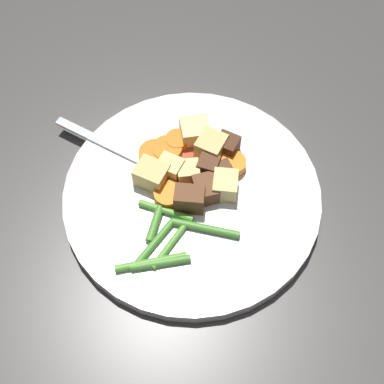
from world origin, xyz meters
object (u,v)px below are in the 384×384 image
(carrot_slice_4, at_px, (168,195))
(meat_chunk_1, at_px, (224,173))
(carrot_slice_1, at_px, (155,154))
(potato_chunk_2, at_px, (188,172))
(meat_chunk_4, at_px, (227,146))
(carrot_slice_0, at_px, (177,141))
(fork, at_px, (125,153))
(potato_chunk_1, at_px, (211,147))
(meat_chunk_2, at_px, (206,186))
(potato_chunk_5, at_px, (152,175))
(potato_chunk_3, at_px, (225,185))
(potato_chunk_0, at_px, (195,131))
(carrot_slice_2, at_px, (232,164))
(meat_chunk_0, at_px, (190,199))
(meat_chunk_3, at_px, (208,167))
(potato_chunk_4, at_px, (170,168))
(dinner_plate, at_px, (192,196))

(carrot_slice_4, relative_size, meat_chunk_1, 1.35)
(carrot_slice_1, height_order, potato_chunk_2, potato_chunk_2)
(carrot_slice_1, distance_m, meat_chunk_4, 0.08)
(carrot_slice_0, xyz_separation_m, fork, (-0.02, 0.06, -0.00))
(carrot_slice_1, relative_size, fork, 0.21)
(potato_chunk_1, bearing_deg, carrot_slice_4, 150.87)
(carrot_slice_1, distance_m, meat_chunk_2, 0.07)
(carrot_slice_4, distance_m, potato_chunk_5, 0.03)
(potato_chunk_3, relative_size, meat_chunk_1, 1.27)
(potato_chunk_0, distance_m, potato_chunk_1, 0.03)
(carrot_slice_2, bearing_deg, meat_chunk_4, 23.09)
(carrot_slice_0, relative_size, potato_chunk_5, 0.81)
(meat_chunk_0, xyz_separation_m, meat_chunk_2, (0.02, -0.01, -0.00))
(fork, bearing_deg, potato_chunk_0, -63.75)
(potato_chunk_0, bearing_deg, meat_chunk_4, -110.73)
(meat_chunk_1, height_order, meat_chunk_3, meat_chunk_3)
(carrot_slice_1, height_order, meat_chunk_4, meat_chunk_4)
(meat_chunk_0, bearing_deg, carrot_slice_4, 78.06)
(potato_chunk_5, distance_m, meat_chunk_4, 0.09)
(potato_chunk_1, relative_size, meat_chunk_0, 0.96)
(potato_chunk_5, bearing_deg, carrot_slice_2, -68.59)
(carrot_slice_1, distance_m, potato_chunk_3, 0.09)
(potato_chunk_2, bearing_deg, fork, 76.49)
(meat_chunk_4, bearing_deg, potato_chunk_5, 124.79)
(potato_chunk_4, xyz_separation_m, meat_chunk_1, (0.00, -0.06, -0.00))
(carrot_slice_0, bearing_deg, potato_chunk_5, 161.70)
(potato_chunk_1, xyz_separation_m, meat_chunk_4, (0.00, -0.02, -0.00))
(carrot_slice_4, bearing_deg, potato_chunk_2, -29.74)
(potato_chunk_2, bearing_deg, carrot_slice_4, 150.26)
(carrot_slice_0, relative_size, meat_chunk_4, 1.12)
(meat_chunk_3, bearing_deg, potato_chunk_4, 102.19)
(meat_chunk_1, bearing_deg, potato_chunk_4, 94.31)
(meat_chunk_4, bearing_deg, meat_chunk_0, 159.21)
(carrot_slice_1, xyz_separation_m, fork, (-0.00, 0.03, -0.00))
(potato_chunk_5, bearing_deg, meat_chunk_2, -92.94)
(carrot_slice_4, relative_size, meat_chunk_0, 0.99)
(carrot_slice_2, relative_size, potato_chunk_5, 0.95)
(potato_chunk_0, distance_m, potato_chunk_2, 0.05)
(meat_chunk_0, xyz_separation_m, meat_chunk_3, (0.04, -0.01, -0.00))
(potato_chunk_3, relative_size, potato_chunk_4, 1.12)
(fork, bearing_deg, dinner_plate, -113.66)
(carrot_slice_1, height_order, meat_chunk_1, meat_chunk_1)
(carrot_slice_4, relative_size, potato_chunk_1, 1.03)
(potato_chunk_3, bearing_deg, dinner_plate, 101.93)
(meat_chunk_3, height_order, fork, meat_chunk_3)
(meat_chunk_4, height_order, fork, meat_chunk_4)
(carrot_slice_2, bearing_deg, meat_chunk_0, 146.56)
(potato_chunk_5, relative_size, meat_chunk_1, 1.44)
(meat_chunk_3, relative_size, fork, 0.14)
(meat_chunk_0, relative_size, meat_chunk_4, 1.32)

